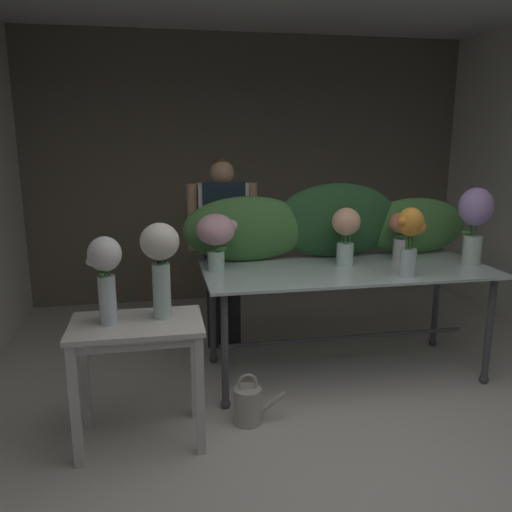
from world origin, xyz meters
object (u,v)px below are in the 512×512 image
object	(u,v)px
watering_can	(248,405)
vase_peach_carnations	(346,232)
vase_cream_lisianthus_tall	(161,258)
side_table_white	(137,340)
vase_blush_tulips	(216,234)
vase_coral_peonies	(401,233)
vase_lilac_freesia	(475,218)
display_table_glass	(346,282)
vase_white_roses_tall	(105,272)
vase_sunset_roses	(410,236)
florist	(223,234)

from	to	relation	value
watering_can	vase_peach_carnations	bearing A→B (deg)	37.41
vase_cream_lisianthus_tall	watering_can	size ratio (longest dim) A/B	1.62
side_table_white	vase_blush_tulips	world-z (taller)	vase_blush_tulips
vase_blush_tulips	vase_peach_carnations	bearing A→B (deg)	-1.43
vase_cream_lisianthus_tall	side_table_white	bearing A→B (deg)	-162.70
vase_blush_tulips	vase_coral_peonies	bearing A→B (deg)	1.72
vase_lilac_freesia	vase_coral_peonies	distance (m)	0.54
display_table_glass	watering_can	distance (m)	1.21
vase_blush_tulips	watering_can	world-z (taller)	vase_blush_tulips
vase_lilac_freesia	vase_cream_lisianthus_tall	size ratio (longest dim) A/B	1.03
vase_blush_tulips	vase_white_roses_tall	size ratio (longest dim) A/B	0.82
vase_coral_peonies	vase_lilac_freesia	bearing A→B (deg)	-25.64
vase_sunset_roses	vase_cream_lisianthus_tall	distance (m)	1.73
display_table_glass	side_table_white	distance (m)	1.67
vase_peach_carnations	vase_lilac_freesia	size ratio (longest dim) A/B	0.75
vase_peach_carnations	vase_cream_lisianthus_tall	xyz separation A→B (m)	(-1.39, -0.68, 0.01)
vase_lilac_freesia	vase_coral_peonies	xyz separation A→B (m)	(-0.48, 0.23, -0.13)
side_table_white	vase_peach_carnations	xyz separation A→B (m)	(1.54, 0.73, 0.46)
vase_blush_tulips	vase_white_roses_tall	distance (m)	1.04
display_table_glass	vase_peach_carnations	world-z (taller)	vase_peach_carnations
vase_coral_peonies	vase_white_roses_tall	bearing A→B (deg)	-159.89
vase_coral_peonies	watering_can	bearing A→B (deg)	-151.52
vase_sunset_roses	vase_lilac_freesia	size ratio (longest dim) A/B	0.83
vase_white_roses_tall	watering_can	world-z (taller)	vase_white_roses_tall
vase_coral_peonies	vase_cream_lisianthus_tall	size ratio (longest dim) A/B	0.68
display_table_glass	vase_lilac_freesia	world-z (taller)	vase_lilac_freesia
display_table_glass	florist	size ratio (longest dim) A/B	1.32
vase_white_roses_tall	vase_cream_lisianthus_tall	size ratio (longest dim) A/B	0.90
display_table_glass	side_table_white	world-z (taller)	display_table_glass
watering_can	vase_white_roses_tall	bearing A→B (deg)	-175.61
florist	vase_cream_lisianthus_tall	distance (m)	1.41
vase_lilac_freesia	vase_sunset_roses	bearing A→B (deg)	-159.66
vase_white_roses_tall	vase_sunset_roses	bearing A→B (deg)	9.37
side_table_white	vase_peach_carnations	bearing A→B (deg)	25.31
vase_cream_lisianthus_tall	vase_blush_tulips	bearing A→B (deg)	60.35
florist	vase_coral_peonies	xyz separation A→B (m)	(1.34, -0.55, 0.07)
vase_blush_tulips	vase_white_roses_tall	world-z (taller)	same
florist	vase_peach_carnations	size ratio (longest dim) A/B	3.70
florist	vase_peach_carnations	xyz separation A→B (m)	(0.86, -0.62, 0.10)
display_table_glass	vase_white_roses_tall	distance (m)	1.84
vase_peach_carnations	watering_can	xyz separation A→B (m)	(-0.87, -0.67, -0.99)
side_table_white	vase_blush_tulips	size ratio (longest dim) A/B	1.82
vase_sunset_roses	vase_blush_tulips	world-z (taller)	vase_sunset_roses
side_table_white	vase_lilac_freesia	world-z (taller)	vase_lilac_freesia
vase_cream_lisianthus_tall	vase_coral_peonies	bearing A→B (deg)	21.84
watering_can	side_table_white	bearing A→B (deg)	-174.65
watering_can	vase_sunset_roses	bearing A→B (deg)	12.74
vase_sunset_roses	vase_blush_tulips	bearing A→B (deg)	162.06
vase_peach_carnations	vase_coral_peonies	xyz separation A→B (m)	(0.48, 0.07, -0.04)
vase_white_roses_tall	watering_can	size ratio (longest dim) A/B	1.45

